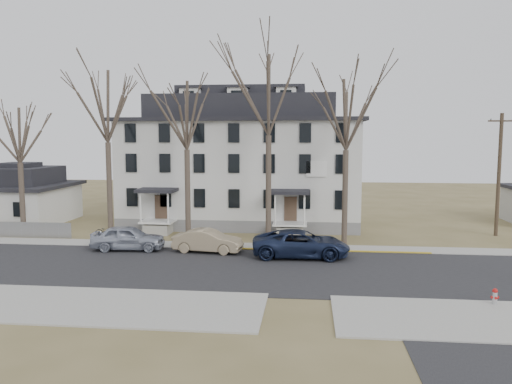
# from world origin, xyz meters

# --- Properties ---
(ground) EXTENTS (120.00, 120.00, 0.00)m
(ground) POSITION_xyz_m (0.00, 0.00, 0.00)
(ground) COLOR olive
(ground) RESTS_ON ground
(main_road) EXTENTS (120.00, 10.00, 0.04)m
(main_road) POSITION_xyz_m (0.00, 2.00, 0.00)
(main_road) COLOR #27272A
(main_road) RESTS_ON ground
(far_sidewalk) EXTENTS (120.00, 2.00, 0.08)m
(far_sidewalk) POSITION_xyz_m (0.00, 8.00, 0.00)
(far_sidewalk) COLOR #A09F97
(far_sidewalk) RESTS_ON ground
(near_sidewalk_right) EXTENTS (14.00, 5.00, 0.08)m
(near_sidewalk_right) POSITION_xyz_m (12.00, -5.00, 0.00)
(near_sidewalk_right) COLOR #A09F97
(near_sidewalk_right) RESTS_ON ground
(near_sidewalk_left) EXTENTS (20.00, 5.00, 0.08)m
(near_sidewalk_left) POSITION_xyz_m (-8.00, -5.00, 0.00)
(near_sidewalk_left) COLOR #A09F97
(near_sidewalk_left) RESTS_ON ground
(yellow_curb) EXTENTS (14.00, 0.25, 0.06)m
(yellow_curb) POSITION_xyz_m (5.00, 7.10, 0.00)
(yellow_curb) COLOR gold
(yellow_curb) RESTS_ON ground
(boarding_house) EXTENTS (20.80, 12.36, 12.05)m
(boarding_house) POSITION_xyz_m (-2.00, 17.95, 5.38)
(boarding_house) COLOR slate
(boarding_house) RESTS_ON ground
(small_house) EXTENTS (8.70, 8.70, 5.00)m
(small_house) POSITION_xyz_m (-22.00, 16.00, 2.25)
(small_house) COLOR silver
(small_house) RESTS_ON ground
(tree_far_left) EXTENTS (8.40, 8.40, 13.72)m
(tree_far_left) POSITION_xyz_m (-11.00, 9.80, 10.34)
(tree_far_left) COLOR #473B31
(tree_far_left) RESTS_ON ground
(tree_mid_left) EXTENTS (7.80, 7.80, 12.74)m
(tree_mid_left) POSITION_xyz_m (-5.00, 9.80, 9.60)
(tree_mid_left) COLOR #473B31
(tree_mid_left) RESTS_ON ground
(tree_center) EXTENTS (9.00, 9.00, 14.70)m
(tree_center) POSITION_xyz_m (1.00, 9.80, 11.08)
(tree_center) COLOR #473B31
(tree_center) RESTS_ON ground
(tree_mid_right) EXTENTS (7.80, 7.80, 12.74)m
(tree_mid_right) POSITION_xyz_m (6.50, 9.80, 9.60)
(tree_mid_right) COLOR #473B31
(tree_mid_right) RESTS_ON ground
(tree_bungalow) EXTENTS (6.60, 6.60, 10.78)m
(tree_bungalow) POSITION_xyz_m (-18.00, 9.80, 8.12)
(tree_bungalow) COLOR #473B31
(tree_bungalow) RESTS_ON ground
(utility_pole_far) EXTENTS (2.00, 0.28, 9.50)m
(utility_pole_far) POSITION_xyz_m (18.50, 14.00, 4.90)
(utility_pole_far) COLOR #3D3023
(utility_pole_far) RESTS_ON ground
(car_silver) EXTENTS (5.08, 2.38, 1.68)m
(car_silver) POSITION_xyz_m (-8.26, 6.11, 0.84)
(car_silver) COLOR #A2A9BA
(car_silver) RESTS_ON ground
(car_tan) EXTENTS (4.76, 2.10, 1.52)m
(car_tan) POSITION_xyz_m (-2.76, 6.05, 0.76)
(car_tan) COLOR #9C8A6A
(car_tan) RESTS_ON ground
(car_navy) EXTENTS (6.25, 3.01, 1.72)m
(car_navy) POSITION_xyz_m (3.46, 5.34, 0.86)
(car_navy) COLOR #18213C
(car_navy) RESTS_ON ground
(bicycle_left) EXTENTS (1.60, 0.83, 0.80)m
(bicycle_left) POSITION_xyz_m (-11.78, 10.71, 0.40)
(bicycle_left) COLOR black
(bicycle_left) RESTS_ON ground
(fire_hydrant) EXTENTS (0.34, 0.32, 0.82)m
(fire_hydrant) POSITION_xyz_m (12.41, -2.99, 0.41)
(fire_hydrant) COLOR #B7B7BA
(fire_hydrant) RESTS_ON ground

